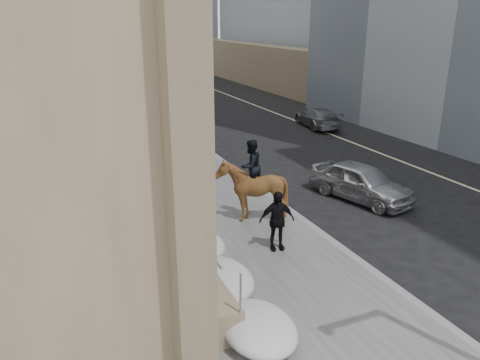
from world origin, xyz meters
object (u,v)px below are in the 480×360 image
object	(u,v)px
pedestrian	(277,221)
car_silver	(361,182)
mounted_horse_left	(197,229)
mounted_horse_right	(251,187)
car_grey	(317,117)

from	to	relation	value
pedestrian	car_silver	distance (m)	5.45
mounted_horse_left	pedestrian	size ratio (longest dim) A/B	1.50
mounted_horse_left	mounted_horse_right	bearing A→B (deg)	-151.12
mounted_horse_right	pedestrian	xyz separation A→B (m)	(-0.19, -2.15, -0.26)
mounted_horse_left	car_grey	world-z (taller)	mounted_horse_left
mounted_horse_left	car_grey	distance (m)	18.43
mounted_horse_right	car_grey	xyz separation A→B (m)	(9.80, 11.53, -0.65)
pedestrian	car_grey	size ratio (longest dim) A/B	0.42
car_silver	mounted_horse_left	bearing A→B (deg)	-177.04
mounted_horse_left	pedestrian	world-z (taller)	mounted_horse_left
mounted_horse_right	car_grey	world-z (taller)	mounted_horse_right
car_silver	mounted_horse_right	bearing A→B (deg)	168.25
mounted_horse_right	pedestrian	distance (m)	2.18
mounted_horse_right	car_silver	size ratio (longest dim) A/B	0.67
pedestrian	car_grey	xyz separation A→B (m)	(9.99, 13.68, -0.40)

